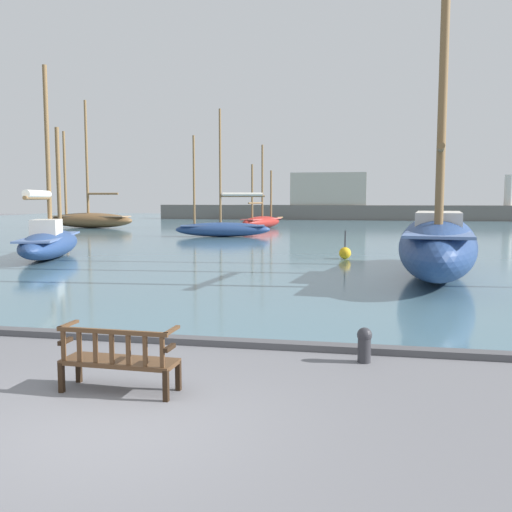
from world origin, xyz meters
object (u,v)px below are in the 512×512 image
object	(u,v)px
sailboat_far_starboard	(50,240)
mooring_bollard	(364,343)
sailboat_far_port	(438,240)
sailboat_distant_harbor	(90,218)
sailboat_nearest_port	(223,227)
park_bench	(119,359)
sailboat_outer_port	(262,221)
channel_buoy	(345,253)

from	to	relation	value
sailboat_far_starboard	mooring_bollard	bearing A→B (deg)	-44.21
sailboat_far_port	sailboat_distant_harbor	bearing A→B (deg)	134.85
sailboat_nearest_port	sailboat_far_port	bearing A→B (deg)	-55.79
sailboat_far_port	sailboat_distant_harbor	distance (m)	36.52
park_bench	sailboat_nearest_port	xyz separation A→B (m)	(-6.18, 29.62, 0.25)
sailboat_outer_port	sailboat_distant_harbor	world-z (taller)	sailboat_distant_harbor
sailboat_far_port	channel_buoy	xyz separation A→B (m)	(-3.20, 4.84, -0.93)
sailboat_nearest_port	park_bench	bearing A→B (deg)	-78.21
sailboat_far_starboard	park_bench	bearing A→B (deg)	-56.22
sailboat_far_starboard	sailboat_outer_port	distance (m)	25.71
park_bench	sailboat_distant_harbor	bearing A→B (deg)	117.84
sailboat_far_starboard	sailboat_distant_harbor	world-z (taller)	sailboat_distant_harbor
sailboat_nearest_port	sailboat_outer_port	world-z (taller)	sailboat_nearest_port
sailboat_outer_port	channel_buoy	bearing A→B (deg)	-71.12
sailboat_outer_port	sailboat_distant_harbor	xyz separation A→B (m)	(-14.58, -2.28, 0.19)
park_bench	channel_buoy	xyz separation A→B (m)	(2.37, 17.18, -0.13)
sailboat_outer_port	channel_buoy	distance (m)	24.66
sailboat_outer_port	channel_buoy	world-z (taller)	sailboat_outer_port
sailboat_far_port	sailboat_distant_harbor	size ratio (longest dim) A/B	1.09
channel_buoy	park_bench	bearing A→B (deg)	-97.84
sailboat_far_starboard	sailboat_distant_harbor	xyz separation A→B (m)	(-10.02, 23.02, 0.06)
sailboat_far_starboard	sailboat_distant_harbor	size ratio (longest dim) A/B	0.76
park_bench	channel_buoy	distance (m)	17.35
park_bench	sailboat_nearest_port	bearing A→B (deg)	101.79
sailboat_nearest_port	sailboat_far_port	xyz separation A→B (m)	(11.75, -17.27, 0.55)
sailboat_distant_harbor	sailboat_far_starboard	bearing A→B (deg)	-66.48
park_bench	sailboat_nearest_port	world-z (taller)	sailboat_nearest_port
sailboat_outer_port	sailboat_far_starboard	bearing A→B (deg)	-100.21
sailboat_nearest_port	mooring_bollard	distance (m)	29.10
park_bench	sailboat_far_port	world-z (taller)	sailboat_far_port
sailboat_far_starboard	channel_buoy	size ratio (longest dim) A/B	6.79
sailboat_far_starboard	channel_buoy	xyz separation A→B (m)	(12.54, 1.98, -0.50)
sailboat_outer_port	sailboat_distant_harbor	bearing A→B (deg)	-171.11
sailboat_nearest_port	channel_buoy	xyz separation A→B (m)	(8.55, -12.43, -0.38)
park_bench	sailboat_far_port	distance (m)	13.56
sailboat_far_port	mooring_bollard	world-z (taller)	sailboat_far_port
sailboat_far_starboard	mooring_bollard	xyz separation A→B (m)	(13.47, -13.10, -0.53)
sailboat_far_starboard	mooring_bollard	size ratio (longest dim) A/B	14.20
park_bench	sailboat_outer_port	bearing A→B (deg)	97.89
park_bench	sailboat_far_starboard	world-z (taller)	sailboat_far_starboard
park_bench	sailboat_distant_harbor	world-z (taller)	sailboat_distant_harbor
sailboat_outer_port	sailboat_far_port	bearing A→B (deg)	-68.36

